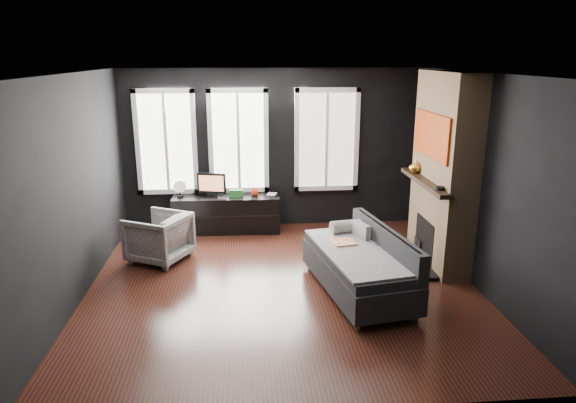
{
  "coord_description": "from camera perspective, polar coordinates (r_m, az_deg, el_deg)",
  "views": [
    {
      "loc": [
        -0.46,
        -6.15,
        2.92
      ],
      "look_at": [
        0.1,
        0.3,
        1.05
      ],
      "focal_mm": 32.0,
      "sensor_mm": 36.0,
      "label": 1
    }
  ],
  "objects": [
    {
      "name": "floor",
      "position": [
        6.82,
        -0.63,
        -9.23
      ],
      "size": [
        5.0,
        5.0,
        0.0
      ],
      "primitive_type": "plane",
      "color": "black",
      "rests_on": "ground"
    },
    {
      "name": "ceiling",
      "position": [
        6.17,
        -0.71,
        14.07
      ],
      "size": [
        5.0,
        5.0,
        0.0
      ],
      "primitive_type": "plane",
      "color": "white",
      "rests_on": "ground"
    },
    {
      "name": "wall_back",
      "position": [
        8.8,
        -1.9,
        5.82
      ],
      "size": [
        5.0,
        0.02,
        2.7
      ],
      "primitive_type": "cube",
      "color": "black",
      "rests_on": "ground"
    },
    {
      "name": "wall_left",
      "position": [
        6.67,
        -22.63,
        1.23
      ],
      "size": [
        0.02,
        5.0,
        2.7
      ],
      "primitive_type": "cube",
      "color": "black",
      "rests_on": "ground"
    },
    {
      "name": "wall_right",
      "position": [
        7.0,
        20.21,
        2.15
      ],
      "size": [
        0.02,
        5.0,
        2.7
      ],
      "primitive_type": "cube",
      "color": "black",
      "rests_on": "ground"
    },
    {
      "name": "windows",
      "position": [
        8.63,
        -5.0,
        12.46
      ],
      "size": [
        4.0,
        0.16,
        1.76
      ],
      "primitive_type": null,
      "color": "white",
      "rests_on": "wall_back"
    },
    {
      "name": "fireplace",
      "position": [
        7.46,
        16.91,
        3.26
      ],
      "size": [
        0.7,
        1.62,
        2.7
      ],
      "primitive_type": null,
      "color": "#93724C",
      "rests_on": "floor"
    },
    {
      "name": "sofa",
      "position": [
        6.51,
        7.82,
        -6.68
      ],
      "size": [
        1.29,
        2.06,
        0.83
      ],
      "primitive_type": null,
      "rotation": [
        0.0,
        0.0,
        0.18
      ],
      "color": "#252528",
      "rests_on": "floor"
    },
    {
      "name": "stripe_pillow",
      "position": [
        6.89,
        8.11,
        -3.75
      ],
      "size": [
        0.19,
        0.35,
        0.34
      ],
      "primitive_type": "cube",
      "rotation": [
        0.0,
        0.0,
        0.35
      ],
      "color": "gray",
      "rests_on": "sofa"
    },
    {
      "name": "armchair",
      "position": [
        7.68,
        -14.18,
        -3.65
      ],
      "size": [
        0.98,
        1.0,
        0.78
      ],
      "primitive_type": "imported",
      "rotation": [
        0.0,
        0.0,
        -2.05
      ],
      "color": "white",
      "rests_on": "floor"
    },
    {
      "name": "media_console",
      "position": [
        8.79,
        -6.83,
        -1.3
      ],
      "size": [
        1.8,
        0.61,
        0.61
      ],
      "primitive_type": null,
      "rotation": [
        0.0,
        0.0,
        -0.03
      ],
      "color": "black",
      "rests_on": "floor"
    },
    {
      "name": "monitor",
      "position": [
        8.69,
        -8.48,
        2.04
      ],
      "size": [
        0.51,
        0.22,
        0.44
      ],
      "primitive_type": null,
      "rotation": [
        0.0,
        0.0,
        -0.25
      ],
      "color": "black",
      "rests_on": "media_console"
    },
    {
      "name": "desk_fan",
      "position": [
        8.72,
        -11.95,
        1.44
      ],
      "size": [
        0.24,
        0.24,
        0.3
      ],
      "primitive_type": null,
      "rotation": [
        0.0,
        0.0,
        0.14
      ],
      "color": "#AAAAAA",
      "rests_on": "media_console"
    },
    {
      "name": "mug",
      "position": [
        8.64,
        -3.72,
        1.05
      ],
      "size": [
        0.16,
        0.14,
        0.13
      ],
      "primitive_type": "imported",
      "rotation": [
        0.0,
        0.0,
        0.31
      ],
      "color": "#F5421C",
      "rests_on": "media_console"
    },
    {
      "name": "book",
      "position": [
        8.71,
        -2.3,
        1.45
      ],
      "size": [
        0.15,
        0.06,
        0.21
      ],
      "primitive_type": "imported",
      "rotation": [
        0.0,
        0.0,
        -0.27
      ],
      "color": "#B4A290",
      "rests_on": "media_console"
    },
    {
      "name": "storage_box",
      "position": [
        8.63,
        -5.8,
        0.95
      ],
      "size": [
        0.23,
        0.15,
        0.12
      ],
      "primitive_type": "cube",
      "rotation": [
        0.0,
        0.0,
        -0.05
      ],
      "color": "#2C7930",
      "rests_on": "media_console"
    },
    {
      "name": "mantel_vase",
      "position": [
        7.79,
        13.98,
        3.8
      ],
      "size": [
        0.25,
        0.25,
        0.19
      ],
      "primitive_type": "imported",
      "rotation": [
        0.0,
        0.0,
        0.4
      ],
      "color": "gold",
      "rests_on": "fireplace"
    },
    {
      "name": "mantel_clock",
      "position": [
        6.89,
        16.57,
        1.42
      ],
      "size": [
        0.14,
        0.14,
        0.04
      ],
      "primitive_type": "cylinder",
      "rotation": [
        0.0,
        0.0,
        -0.14
      ],
      "color": "black",
      "rests_on": "fireplace"
    }
  ]
}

